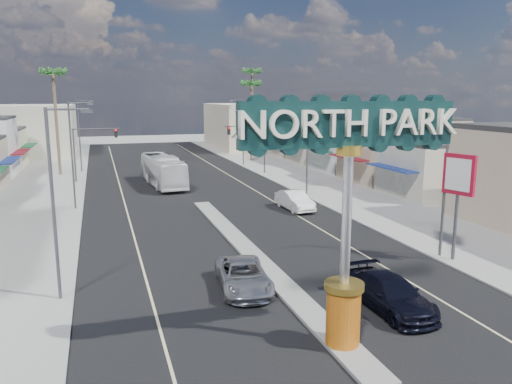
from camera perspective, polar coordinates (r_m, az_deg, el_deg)
ground at (r=45.66m, az=-6.52°, el=-1.11°), size 160.00×160.00×0.00m
road at (r=45.66m, az=-6.52°, el=-1.11°), size 20.00×120.00×0.01m
median_island at (r=30.60m, az=-0.62°, el=-6.96°), size 1.30×30.00×0.16m
sidewalk_left at (r=45.18m, az=-24.22°, el=-2.07°), size 8.00×120.00×0.12m
sidewalk_right at (r=50.18m, az=9.36°, el=-0.02°), size 8.00×120.00×0.12m
storefront_row_right at (r=65.80m, az=12.10°, el=5.06°), size 12.00×42.00×6.00m
backdrop_far_left at (r=90.03m, az=-26.41°, el=6.33°), size 20.00×20.00×8.00m
backdrop_far_right at (r=94.10m, az=1.31°, el=7.61°), size 20.00×20.00×8.00m
gateway_sign at (r=18.32m, az=10.43°, el=-0.45°), size 8.20×1.50×9.15m
traffic_signal_left at (r=58.07m, az=-18.32°, el=5.25°), size 5.09×0.45×6.00m
traffic_signal_right at (r=60.71m, az=-0.64°, el=6.03°), size 5.09×0.45×6.00m
streetlight_l_near at (r=24.32m, az=-21.86°, el=-0.32°), size 2.03×0.22×9.00m
streetlight_l_mid at (r=44.11m, az=-20.12°, el=4.53°), size 2.03×0.22×9.00m
streetlight_l_far at (r=66.02m, az=-19.41°, el=6.50°), size 2.03×0.22×9.00m
streetlight_r_near at (r=30.77m, az=20.61°, el=1.99°), size 2.03×0.22×9.00m
streetlight_r_mid at (r=47.97m, az=5.72°, el=5.61°), size 2.03×0.22×9.00m
streetlight_r_far at (r=68.66m, az=-1.61°, el=7.26°), size 2.03×0.22×9.00m
palm_left_far at (r=64.03m, az=-22.17°, el=11.97°), size 2.60×2.60×13.10m
palm_right_mid at (r=73.09m, az=-0.54°, el=11.83°), size 2.60×2.60×12.10m
palm_right_far at (r=79.46m, az=-0.44°, el=13.05°), size 2.60×2.60×14.10m
suv_left at (r=25.05m, az=-1.46°, el=-9.55°), size 2.96×5.40×1.43m
suv_right at (r=23.61m, az=15.11°, el=-11.13°), size 2.30×5.35×1.53m
car_parked_right at (r=42.20m, az=4.44°, el=-0.97°), size 1.98×4.93×1.59m
city_bus at (r=54.33m, az=-10.59°, el=2.44°), size 3.63×11.80×3.24m
bank_pylon_sign at (r=30.41m, az=22.15°, el=1.23°), size 0.83×1.90×6.16m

